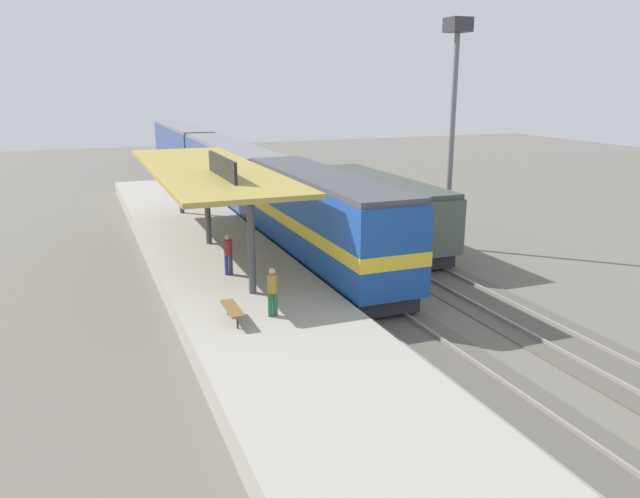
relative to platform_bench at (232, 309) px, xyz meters
The scene contains 13 objects.
ground_plane 13.31m from the platform_bench, 52.82° to the left, with size 120.00×120.00×0.00m, color #666056.
track_near 12.21m from the platform_bench, 60.37° to the left, with size 3.20×110.00×0.16m.
track_far 15.01m from the platform_bench, 44.86° to the left, with size 3.20×110.00×0.16m.
platform 10.68m from the platform_bench, 82.44° to the left, with size 6.00×44.00×0.90m, color #9E998E.
station_canopy 11.02m from the platform_bench, 82.37° to the left, with size 5.20×18.00×4.70m.
platform_bench is the anchor object (origin of this frame).
locomotive 9.25m from the platform_bench, 49.22° to the left, with size 2.93×14.43×4.44m.
passenger_carriage_front 25.69m from the platform_bench, 76.48° to the left, with size 2.90×20.00×4.24m.
passenger_carriage_rear 46.16m from the platform_bench, 82.53° to the left, with size 2.90×20.00×4.24m.
freight_car 14.76m from the platform_bench, 44.03° to the left, with size 2.80×12.00×3.54m.
light_mast 17.65m from the platform_bench, 31.49° to the left, with size 1.10×1.10×11.70m.
person_waiting 5.30m from the platform_bench, 77.87° to the left, with size 0.34×0.34×1.71m.
person_walking 1.49m from the platform_bench, ahead, with size 0.34×0.34×1.71m.
Camera 1 is at (-10.36, -29.45, 8.60)m, focal length 34.56 mm.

